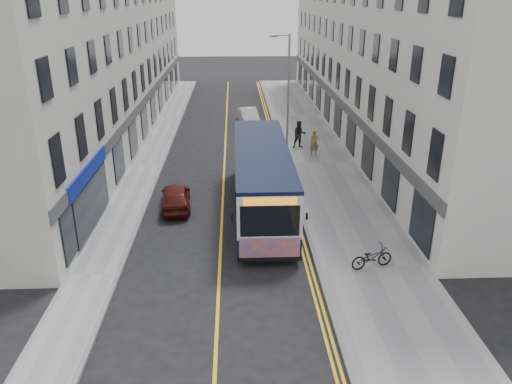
{
  "coord_description": "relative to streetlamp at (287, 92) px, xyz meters",
  "views": [
    {
      "loc": [
        0.71,
        -18.52,
        10.5
      ],
      "look_at": [
        1.67,
        3.46,
        1.6
      ],
      "focal_mm": 35.0,
      "sensor_mm": 36.0,
      "label": 1
    }
  ],
  "objects": [
    {
      "name": "car_maroon",
      "position": [
        -6.56,
        -8.59,
        -3.76
      ],
      "size": [
        1.79,
        3.79,
        1.25
      ],
      "primitive_type": "imported",
      "rotation": [
        0.0,
        0.0,
        3.23
      ],
      "color": "#49110C",
      "rests_on": "ground"
    },
    {
      "name": "pavement_west",
      "position": [
        -9.17,
        -2.0,
        -4.32
      ],
      "size": [
        2.0,
        64.0,
        0.12
      ],
      "primitive_type": "cube",
      "color": "gray",
      "rests_on": "ground"
    },
    {
      "name": "terrace_west",
      "position": [
        -13.17,
        7.0,
        2.12
      ],
      "size": [
        6.0,
        46.0,
        13.0
      ],
      "primitive_type": "cube",
      "color": "silver",
      "rests_on": "ground"
    },
    {
      "name": "road_centre_line",
      "position": [
        -4.17,
        -2.0,
        -4.38
      ],
      "size": [
        0.12,
        64.0,
        0.01
      ],
      "primitive_type": "cube",
      "color": "yellow",
      "rests_on": "ground"
    },
    {
      "name": "kerb_west",
      "position": [
        -8.17,
        -2.0,
        -4.32
      ],
      "size": [
        0.18,
        64.0,
        0.13
      ],
      "primitive_type": "cube",
      "color": "slate",
      "rests_on": "ground"
    },
    {
      "name": "terrace_east",
      "position": [
        7.33,
        7.0,
        2.12
      ],
      "size": [
        6.0,
        46.0,
        13.0
      ],
      "primitive_type": "cube",
      "color": "silver",
      "rests_on": "ground"
    },
    {
      "name": "city_bus",
      "position": [
        -2.14,
        -9.18,
        -2.56
      ],
      "size": [
        2.68,
        11.5,
        3.34
      ],
      "color": "black",
      "rests_on": "ground"
    },
    {
      "name": "pavement_east",
      "position": [
        2.08,
        -2.0,
        -4.32
      ],
      "size": [
        4.5,
        64.0,
        0.12
      ],
      "primitive_type": "cube",
      "color": "gray",
      "rests_on": "ground"
    },
    {
      "name": "car_white",
      "position": [
        -2.26,
        8.87,
        -3.73
      ],
      "size": [
        1.88,
        4.1,
        1.3
      ],
      "primitive_type": "imported",
      "rotation": [
        0.0,
        0.0,
        0.13
      ],
      "color": "silver",
      "rests_on": "ground"
    },
    {
      "name": "kerb_east",
      "position": [
        -0.17,
        -2.0,
        -4.32
      ],
      "size": [
        0.18,
        64.0,
        0.13
      ],
      "primitive_type": "cube",
      "color": "slate",
      "rests_on": "ground"
    },
    {
      "name": "ground",
      "position": [
        -4.17,
        -14.0,
        -4.38
      ],
      "size": [
        140.0,
        140.0,
        0.0
      ],
      "primitive_type": "plane",
      "color": "black",
      "rests_on": "ground"
    },
    {
      "name": "road_dbl_yellow_outer",
      "position": [
        -0.42,
        -2.0,
        -4.38
      ],
      "size": [
        0.1,
        64.0,
        0.01
      ],
      "primitive_type": "cube",
      "color": "yellow",
      "rests_on": "ground"
    },
    {
      "name": "pedestrian_far",
      "position": [
        1.11,
        1.44,
        -3.3
      ],
      "size": [
        1.01,
        0.82,
        1.92
      ],
      "primitive_type": "imported",
      "rotation": [
        0.0,
        0.0,
        0.11
      ],
      "color": "black",
      "rests_on": "pavement_east"
    },
    {
      "name": "streetlamp",
      "position": [
        0.0,
        0.0,
        0.0
      ],
      "size": [
        1.32,
        0.18,
        8.0
      ],
      "color": "gray",
      "rests_on": "ground"
    },
    {
      "name": "bicycle",
      "position": [
        1.95,
        -15.22,
        -3.79
      ],
      "size": [
        1.88,
        1.06,
        0.94
      ],
      "primitive_type": "imported",
      "rotation": [
        0.0,
        0.0,
        1.83
      ],
      "color": "black",
      "rests_on": "pavement_east"
    },
    {
      "name": "pedestrian_near",
      "position": [
        1.88,
        -0.4,
        -3.41
      ],
      "size": [
        0.63,
        0.42,
        1.71
      ],
      "primitive_type": "imported",
      "rotation": [
        0.0,
        0.0,
        -0.01
      ],
      "color": "olive",
      "rests_on": "pavement_east"
    },
    {
      "name": "road_dbl_yellow_inner",
      "position": [
        -0.62,
        -2.0,
        -4.38
      ],
      "size": [
        0.1,
        64.0,
        0.01
      ],
      "primitive_type": "cube",
      "color": "yellow",
      "rests_on": "ground"
    }
  ]
}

